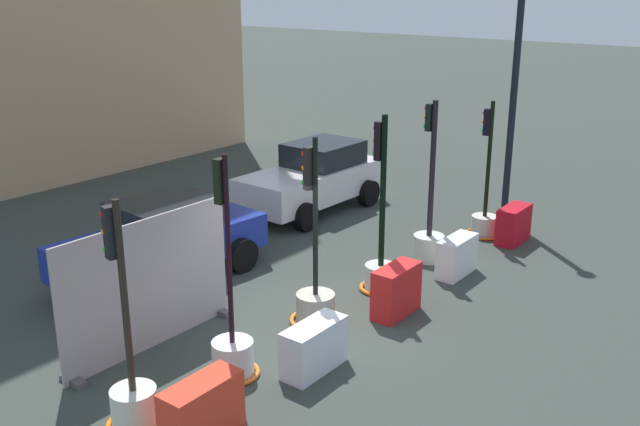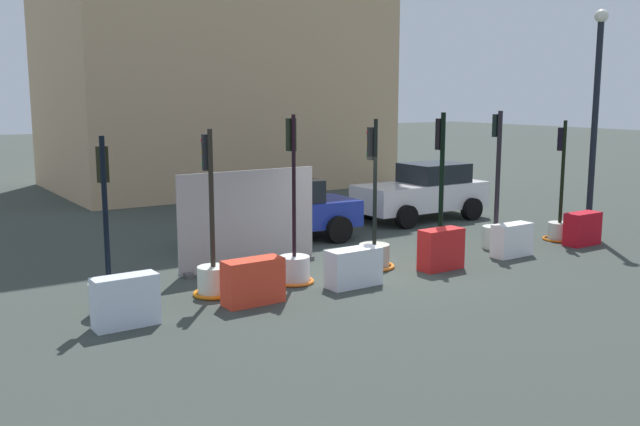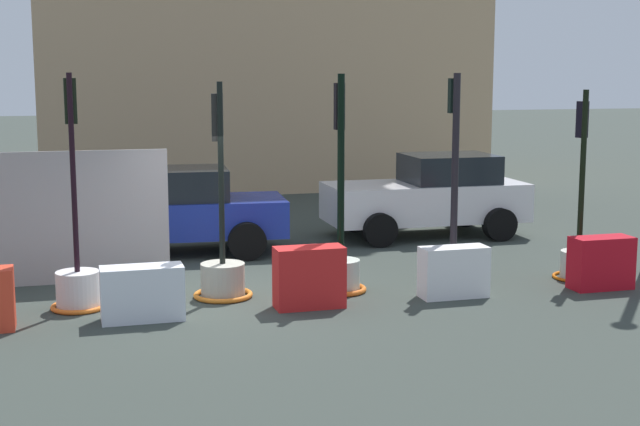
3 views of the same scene
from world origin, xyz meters
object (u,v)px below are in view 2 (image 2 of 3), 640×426
Objects in this scene: traffic_light_3 at (374,247)px; street_lamp_post at (596,105)px; construction_barrier_4 at (512,240)px; traffic_light_0 at (109,286)px; construction_barrier_2 at (354,268)px; traffic_light_1 at (213,270)px; traffic_light_6 at (560,221)px; construction_barrier_1 at (253,282)px; car_blue_estate at (279,211)px; traffic_light_2 at (294,259)px; construction_barrier_0 at (126,301)px; traffic_light_5 at (496,223)px; car_white_van at (423,192)px; construction_barrier_5 at (582,229)px; traffic_light_4 at (440,235)px; construction_barrier_3 at (441,249)px.

street_lamp_post is at bearing -1.16° from traffic_light_3.
traffic_light_3 is 3.14× the size of construction_barrier_4.
construction_barrier_2 is (4.71, -0.87, -0.13)m from traffic_light_0.
traffic_light_1 is 2.83m from construction_barrier_2.
construction_barrier_1 is (-9.60, -0.70, -0.09)m from traffic_light_6.
traffic_light_0 is at bearing -146.26° from car_blue_estate.
traffic_light_1 is 0.73× the size of car_blue_estate.
traffic_light_1 is at bearing 178.68° from traffic_light_6.
street_lamp_post is (8.72, 0.86, 3.16)m from construction_barrier_2.
traffic_light_2 reaches higher than traffic_light_3.
construction_barrier_0 is 0.18× the size of street_lamp_post.
traffic_light_5 is at bearing 5.35° from construction_barrier_0.
traffic_light_3 is (2.17, 0.13, -0.04)m from traffic_light_2.
traffic_light_0 is at bearing -158.98° from car_white_van.
traffic_light_1 is 0.53× the size of street_lamp_post.
traffic_light_6 is 9.63m from construction_barrier_1.
traffic_light_3 is (6.01, 0.14, -0.05)m from traffic_light_0.
construction_barrier_5 is 0.16× the size of street_lamp_post.
traffic_light_5 is at bearing 174.08° from traffic_light_6.
car_white_van is at bearing 24.75° from traffic_light_1.
construction_barrier_1 is (-3.58, -0.98, -0.05)m from traffic_light_3.
construction_barrier_2 is (-1.30, -1.01, -0.08)m from traffic_light_3.
car_white_van is (-0.94, 4.40, 0.34)m from traffic_light_6.
traffic_light_1 is 2.96× the size of construction_barrier_0.
traffic_light_3 is 2.87× the size of construction_barrier_2.
traffic_light_2 is at bearing 31.13° from construction_barrier_1.
traffic_light_2 is at bearing 0.20° from traffic_light_0.
traffic_light_5 is at bearing 2.06° from traffic_light_4.
traffic_light_4 reaches higher than traffic_light_3.
construction_barrier_0 is at bearing 179.81° from construction_barrier_1.
traffic_light_0 is 9.83m from traffic_light_5.
construction_barrier_3 reaches higher than construction_barrier_4.
construction_barrier_4 is at bearing -169.03° from street_lamp_post.
traffic_light_0 is at bearing 179.34° from traffic_light_6.
traffic_light_6 is (9.98, -0.23, 0.00)m from traffic_light_1.
traffic_light_0 is 2.91× the size of construction_barrier_0.
construction_barrier_4 is 1.06× the size of construction_barrier_5.
traffic_light_2 is 3.34× the size of construction_barrier_3.
construction_barrier_2 is at bearing -141.19° from car_white_van.
traffic_light_2 is at bearing 178.94° from traffic_light_6.
traffic_light_0 is 0.92× the size of traffic_light_4.
traffic_light_3 is 3.71m from construction_barrier_1.
traffic_light_5 is 2.38m from construction_barrier_5.
traffic_light_1 reaches higher than construction_barrier_0.
traffic_light_1 is at bearing 24.44° from construction_barrier_0.
street_lamp_post is (5.56, -0.03, 2.98)m from traffic_light_4.
traffic_light_2 reaches higher than traffic_light_4.
traffic_light_5 reaches higher than traffic_light_0.
construction_barrier_1 is at bearing -0.19° from construction_barrier_0.
traffic_light_2 reaches higher than construction_barrier_4.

